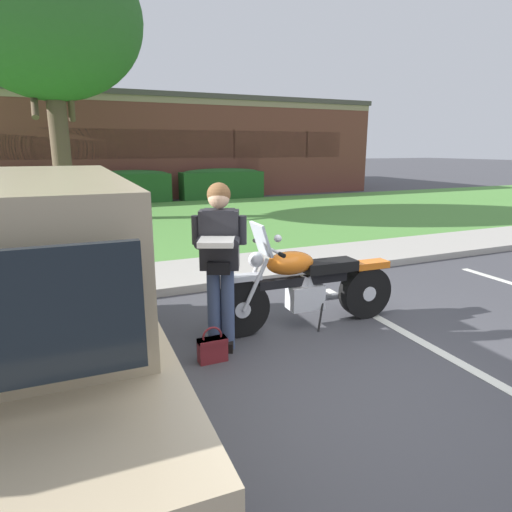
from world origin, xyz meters
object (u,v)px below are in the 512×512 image
object	(u,v)px
handbag	(212,348)
shade_tree	(47,19)
rider_person	(220,254)
motorcycle	(313,285)
hedge_left	(24,190)
hedge_center_left	(131,186)
hedge_center_right	(222,183)
brick_building	(129,147)

from	to	relation	value
handbag	shade_tree	world-z (taller)	shade_tree
rider_person	shade_tree	xyz separation A→B (m)	(-1.24, 9.50, 4.22)
motorcycle	hedge_left	world-z (taller)	motorcycle
hedge_center_left	hedge_left	bearing A→B (deg)	180.00
shade_tree	hedge_center_right	bearing A→B (deg)	30.28
rider_person	handbag	bearing A→B (deg)	-126.69
shade_tree	hedge_center_right	size ratio (longest dim) A/B	2.21
hedge_center_left	brick_building	xyz separation A→B (m)	(0.91, 6.39, 1.42)
brick_building	shade_tree	bearing A→B (deg)	-108.19
handbag	hedge_left	world-z (taller)	hedge_left
motorcycle	handbag	xyz separation A→B (m)	(-1.36, -0.41, -0.34)
rider_person	motorcycle	bearing A→B (deg)	8.63
motorcycle	handbag	size ratio (longest dim) A/B	6.23
hedge_center_left	brick_building	world-z (taller)	brick_building
hedge_center_right	brick_building	bearing A→B (deg)	112.29
hedge_left	brick_building	distance (m)	7.91
handbag	brick_building	xyz separation A→B (m)	(2.14, 19.52, 1.93)
rider_person	hedge_left	distance (m)	13.15
shade_tree	hedge_center_left	distance (m)	6.15
motorcycle	hedge_center_left	xyz separation A→B (m)	(-0.13, 12.73, 0.16)
shade_tree	rider_person	bearing A→B (deg)	-82.54
handbag	hedge_center_left	world-z (taller)	hedge_center_left
rider_person	hedge_center_left	world-z (taller)	rider_person
handbag	hedge_center_right	bearing A→B (deg)	70.08
rider_person	handbag	xyz separation A→B (m)	(-0.17, -0.23, -0.86)
brick_building	rider_person	bearing A→B (deg)	-95.84
hedge_center_left	hedge_center_right	world-z (taller)	same
motorcycle	brick_building	distance (m)	19.19
hedge_left	hedge_center_right	world-z (taller)	same
hedge_center_left	motorcycle	bearing A→B (deg)	-89.42
hedge_center_right	hedge_left	bearing A→B (deg)	180.00
shade_tree	motorcycle	bearing A→B (deg)	-75.37
rider_person	brick_building	size ratio (longest dim) A/B	0.08
handbag	hedge_center_right	world-z (taller)	hedge_center_right
motorcycle	hedge_left	distance (m)	13.24
hedge_left	brick_building	world-z (taller)	brick_building
hedge_left	hedge_center_left	xyz separation A→B (m)	(3.53, -0.00, 0.00)
motorcycle	rider_person	bearing A→B (deg)	-171.37
hedge_center_left	hedge_center_right	bearing A→B (deg)	0.00
brick_building	hedge_center_left	bearing A→B (deg)	-98.14
handbag	hedge_left	bearing A→B (deg)	99.93
motorcycle	rider_person	distance (m)	1.31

